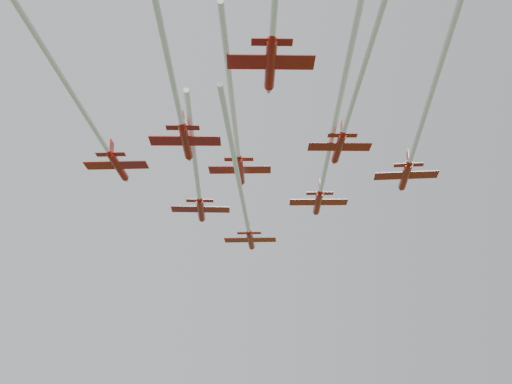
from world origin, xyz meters
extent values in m
cylinder|color=#AF160F|center=(7.11, 21.86, 50.75)|extent=(3.49, 8.98, 1.16)
cone|color=#AF160F|center=(8.54, 27.11, 50.75)|extent=(1.62, 2.14, 1.16)
cone|color=#AF160F|center=(5.76, 16.91, 50.75)|extent=(1.35, 1.50, 1.06)
ellipsoid|color=black|center=(7.67, 23.90, 51.17)|extent=(0.69, 1.09, 0.34)
cube|color=#AF160F|center=(6.89, 21.04, 50.48)|extent=(9.71, 5.10, 0.11)
cube|color=#AF160F|center=(6.03, 17.88, 50.75)|extent=(4.42, 2.34, 0.08)
cube|color=#AF160F|center=(6.08, 18.08, 51.91)|extent=(0.60, 1.87, 2.12)
cylinder|color=silver|center=(-0.87, -7.43, 50.70)|extent=(13.57, 47.72, 0.63)
cylinder|color=#AF160F|center=(-3.40, 12.14, 52.43)|extent=(2.82, 9.34, 1.20)
cone|color=#AF160F|center=(-2.41, 17.68, 52.43)|extent=(1.53, 2.15, 1.20)
cone|color=#AF160F|center=(-4.33, 6.93, 52.43)|extent=(1.31, 1.48, 1.09)
ellipsoid|color=black|center=(-3.01, 14.29, 52.87)|extent=(0.63, 1.10, 0.35)
cube|color=#AF160F|center=(-3.55, 11.28, 52.16)|extent=(9.96, 4.48, 0.11)
cube|color=#AF160F|center=(-4.15, 7.95, 52.43)|extent=(4.53, 2.06, 0.09)
cube|color=#AF160F|center=(-4.11, 8.17, 53.63)|extent=(0.45, 1.95, 2.18)
cylinder|color=silver|center=(-7.36, -10.03, 52.37)|extent=(6.50, 32.85, 0.65)
cylinder|color=#AF160F|center=(15.06, 6.02, 52.95)|extent=(3.23, 9.07, 1.17)
cone|color=#AF160F|center=(16.33, 11.35, 52.95)|extent=(1.58, 2.13, 1.17)
cone|color=#AF160F|center=(13.87, 1.00, 52.95)|extent=(1.33, 1.49, 1.06)
ellipsoid|color=black|center=(15.55, 8.09, 53.37)|extent=(0.67, 1.09, 0.34)
cube|color=#AF160F|center=(14.86, 5.19, 52.68)|extent=(9.75, 4.86, 0.11)
cube|color=#AF160F|center=(14.10, 1.98, 52.95)|extent=(4.44, 2.23, 0.09)
cube|color=#AF160F|center=(14.15, 2.19, 54.12)|extent=(0.55, 1.89, 2.13)
cylinder|color=silver|center=(7.07, -27.59, 52.89)|extent=(13.94, 56.17, 0.64)
cylinder|color=#AF160F|center=(-17.27, -0.09, 53.85)|extent=(3.38, 8.75, 1.13)
cone|color=#AF160F|center=(-15.89, 5.03, 53.85)|extent=(1.58, 2.09, 1.13)
cone|color=#AF160F|center=(-18.58, -4.91, 53.85)|extent=(1.32, 1.46, 1.03)
ellipsoid|color=black|center=(-16.73, 1.90, 54.26)|extent=(0.67, 1.06, 0.33)
cube|color=#AF160F|center=(-17.49, -0.88, 53.59)|extent=(9.45, 4.96, 0.10)
cube|color=#AF160F|center=(-18.32, -3.97, 53.85)|extent=(4.30, 2.27, 0.08)
cube|color=#AF160F|center=(-18.27, -3.77, 54.98)|extent=(0.58, 1.82, 2.06)
cylinder|color=silver|center=(-26.36, -33.68, 53.80)|extent=(15.87, 56.60, 0.62)
cylinder|color=#AF160F|center=(0.40, -2.40, 53.80)|extent=(3.17, 8.78, 1.13)
cone|color=#AF160F|center=(1.65, 2.76, 53.80)|extent=(1.54, 2.07, 1.13)
cone|color=#AF160F|center=(-0.78, -7.25, 53.80)|extent=(1.29, 1.45, 1.03)
ellipsoid|color=black|center=(0.89, -0.39, 54.22)|extent=(0.65, 1.05, 0.33)
cube|color=#AF160F|center=(0.20, -3.20, 53.55)|extent=(9.45, 4.75, 0.10)
cube|color=#AF160F|center=(-0.55, -6.30, 53.80)|extent=(4.30, 2.18, 0.08)
cube|color=#AF160F|center=(-0.50, -6.10, 54.94)|extent=(0.54, 1.83, 2.06)
cylinder|color=silver|center=(-4.90, -24.14, 53.75)|extent=(8.56, 32.83, 0.62)
cylinder|color=#AF160F|center=(24.02, -7.91, 52.79)|extent=(3.80, 8.74, 1.14)
cone|color=#AF160F|center=(25.67, -2.83, 52.79)|extent=(1.66, 2.13, 1.14)
cone|color=#AF160F|center=(22.47, -12.70, 52.79)|extent=(1.37, 1.50, 1.04)
ellipsoid|color=black|center=(24.66, -5.94, 53.21)|extent=(0.72, 1.07, 0.33)
cube|color=#AF160F|center=(23.77, -8.70, 52.53)|extent=(9.51, 5.38, 0.10)
cube|color=#AF160F|center=(22.77, -11.76, 52.79)|extent=(4.33, 2.46, 0.08)
cube|color=#AF160F|center=(22.84, -11.56, 53.93)|extent=(0.67, 1.81, 2.07)
cylinder|color=silver|center=(14.08, -38.57, 52.74)|extent=(17.01, 50.84, 0.62)
cylinder|color=#AF160F|center=(-9.04, -15.49, 51.34)|extent=(2.82, 8.53, 1.10)
cone|color=#AF160F|center=(-7.98, -10.46, 51.34)|extent=(1.44, 1.98, 1.10)
cone|color=#AF160F|center=(-10.03, -20.23, 51.34)|extent=(1.22, 1.38, 1.00)
ellipsoid|color=black|center=(-8.63, -13.54, 51.74)|extent=(0.61, 1.01, 0.32)
cube|color=#AF160F|center=(-9.20, -16.27, 51.09)|extent=(9.13, 4.35, 0.10)
cube|color=#AF160F|center=(-9.84, -19.30, 51.34)|extent=(4.15, 1.99, 0.08)
cube|color=#AF160F|center=(-9.80, -19.11, 52.43)|extent=(0.47, 1.78, 2.00)
cylinder|color=#AF160F|center=(10.46, -17.15, 51.76)|extent=(2.55, 7.77, 1.00)
cone|color=#AF160F|center=(11.41, -12.57, 51.76)|extent=(1.31, 1.81, 1.00)
cone|color=#AF160F|center=(9.56, -21.47, 51.76)|extent=(1.11, 1.25, 0.91)
ellipsoid|color=black|center=(10.83, -15.37, 52.13)|extent=(0.55, 0.92, 0.29)
cube|color=#AF160F|center=(10.31, -17.86, 51.53)|extent=(8.32, 3.94, 0.09)
cube|color=#AF160F|center=(9.74, -20.62, 51.76)|extent=(3.78, 1.81, 0.07)
cube|color=#AF160F|center=(9.78, -20.44, 52.76)|extent=(0.42, 1.62, 1.82)
cylinder|color=#AF160F|center=(-2.04, -31.52, 53.57)|extent=(2.87, 8.87, 1.14)
cone|color=#AF160F|center=(-0.97, -26.29, 53.57)|extent=(1.49, 2.06, 1.14)
cone|color=#AF160F|center=(-3.04, -36.45, 53.57)|extent=(1.26, 1.43, 1.04)
ellipsoid|color=black|center=(-1.62, -29.49, 53.99)|extent=(0.62, 1.05, 0.33)
cube|color=#AF160F|center=(-2.20, -32.34, 53.32)|extent=(9.48, 4.46, 0.10)
cube|color=#AF160F|center=(-2.84, -35.49, 53.57)|extent=(4.31, 2.05, 0.08)
cube|color=#AF160F|center=(-2.80, -35.28, 54.72)|extent=(0.47, 1.85, 2.07)
camera|label=1|loc=(-16.00, -87.88, 16.66)|focal=45.00mm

